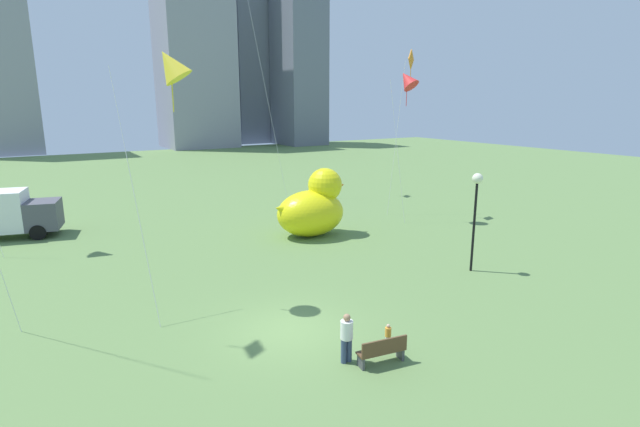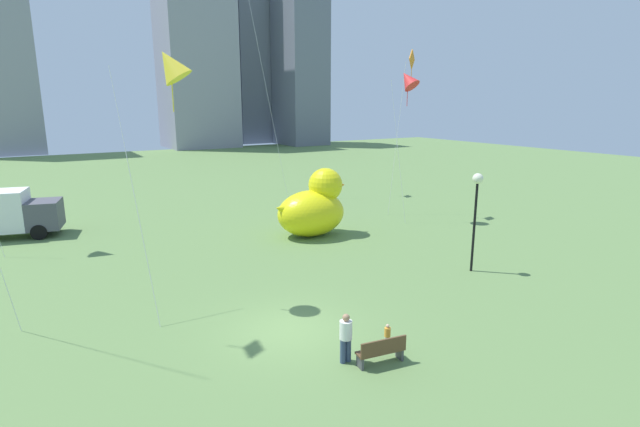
{
  "view_description": "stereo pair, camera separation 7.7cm",
  "coord_description": "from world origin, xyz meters",
  "px_view_note": "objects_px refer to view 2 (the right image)",
  "views": [
    {
      "loc": [
        -7.35,
        -14.19,
        7.96
      ],
      "look_at": [
        3.43,
        3.47,
        3.18
      ],
      "focal_mm": 27.25,
      "sensor_mm": 36.0,
      "label": 1
    },
    {
      "loc": [
        -7.29,
        -14.23,
        7.96
      ],
      "look_at": [
        3.43,
        3.47,
        3.18
      ],
      "focal_mm": 27.25,
      "sensor_mm": 36.0,
      "label": 2
    }
  ],
  "objects_px": {
    "giant_inflatable_duck": "(314,207)",
    "kite_yellow": "(171,65)",
    "kite_red": "(408,80)",
    "kite_orange": "(411,66)",
    "person_adult": "(346,336)",
    "lamppost": "(477,195)",
    "park_bench": "(382,351)",
    "person_child": "(387,335)"
  },
  "relations": [
    {
      "from": "giant_inflatable_duck",
      "to": "kite_yellow",
      "type": "xyz_separation_m",
      "value": [
        -9.55,
        -5.92,
        7.53
      ]
    },
    {
      "from": "kite_red",
      "to": "kite_orange",
      "type": "bearing_deg",
      "value": 43.49
    },
    {
      "from": "person_adult",
      "to": "lamppost",
      "type": "height_order",
      "value": "lamppost"
    },
    {
      "from": "park_bench",
      "to": "lamppost",
      "type": "relative_size",
      "value": 0.34
    },
    {
      "from": "person_child",
      "to": "giant_inflatable_duck",
      "type": "xyz_separation_m",
      "value": [
        5.0,
        13.28,
        1.26
      ]
    },
    {
      "from": "kite_yellow",
      "to": "kite_orange",
      "type": "xyz_separation_m",
      "value": [
        18.04,
        7.33,
        1.02
      ]
    },
    {
      "from": "person_child",
      "to": "kite_red",
      "type": "height_order",
      "value": "kite_red"
    },
    {
      "from": "lamppost",
      "to": "kite_red",
      "type": "distance_m",
      "value": 12.06
    },
    {
      "from": "person_child",
      "to": "kite_orange",
      "type": "distance_m",
      "value": 22.23
    },
    {
      "from": "giant_inflatable_duck",
      "to": "person_adult",
      "type": "bearing_deg",
      "value": -116.62
    },
    {
      "from": "park_bench",
      "to": "person_adult",
      "type": "height_order",
      "value": "person_adult"
    },
    {
      "from": "person_adult",
      "to": "kite_orange",
      "type": "height_order",
      "value": "kite_orange"
    },
    {
      "from": "person_child",
      "to": "lamppost",
      "type": "distance_m",
      "value": 9.63
    },
    {
      "from": "kite_yellow",
      "to": "kite_orange",
      "type": "height_order",
      "value": "kite_orange"
    },
    {
      "from": "kite_yellow",
      "to": "lamppost",
      "type": "bearing_deg",
      "value": -15.55
    },
    {
      "from": "park_bench",
      "to": "person_adult",
      "type": "xyz_separation_m",
      "value": [
        -0.86,
        0.7,
        0.42
      ]
    },
    {
      "from": "kite_orange",
      "to": "person_child",
      "type": "bearing_deg",
      "value": -132.54
    },
    {
      "from": "giant_inflatable_duck",
      "to": "kite_orange",
      "type": "distance_m",
      "value": 12.13
    },
    {
      "from": "person_adult",
      "to": "kite_yellow",
      "type": "relative_size",
      "value": 0.16
    },
    {
      "from": "person_child",
      "to": "lamppost",
      "type": "relative_size",
      "value": 0.18
    },
    {
      "from": "person_adult",
      "to": "giant_inflatable_duck",
      "type": "relative_size",
      "value": 0.33
    },
    {
      "from": "kite_orange",
      "to": "kite_red",
      "type": "bearing_deg",
      "value": -136.51
    },
    {
      "from": "kite_orange",
      "to": "kite_red",
      "type": "relative_size",
      "value": 1.12
    },
    {
      "from": "park_bench",
      "to": "kite_yellow",
      "type": "distance_m",
      "value": 12.51
    },
    {
      "from": "giant_inflatable_duck",
      "to": "kite_orange",
      "type": "height_order",
      "value": "kite_orange"
    },
    {
      "from": "person_adult",
      "to": "kite_orange",
      "type": "bearing_deg",
      "value": 44.14
    },
    {
      "from": "park_bench",
      "to": "giant_inflatable_duck",
      "type": "bearing_deg",
      "value": 67.5
    },
    {
      "from": "lamppost",
      "to": "kite_yellow",
      "type": "distance_m",
      "value": 14.39
    },
    {
      "from": "giant_inflatable_duck",
      "to": "kite_red",
      "type": "relative_size",
      "value": 0.48
    },
    {
      "from": "kite_red",
      "to": "person_child",
      "type": "bearing_deg",
      "value": -132.21
    },
    {
      "from": "person_child",
      "to": "kite_red",
      "type": "distance_m",
      "value": 20.43
    },
    {
      "from": "kite_yellow",
      "to": "kite_red",
      "type": "distance_m",
      "value": 18.04
    },
    {
      "from": "person_child",
      "to": "kite_orange",
      "type": "height_order",
      "value": "kite_orange"
    },
    {
      "from": "park_bench",
      "to": "kite_red",
      "type": "height_order",
      "value": "kite_red"
    },
    {
      "from": "kite_yellow",
      "to": "kite_red",
      "type": "bearing_deg",
      "value": 20.32
    },
    {
      "from": "person_adult",
      "to": "kite_red",
      "type": "height_order",
      "value": "kite_red"
    },
    {
      "from": "person_child",
      "to": "kite_red",
      "type": "bearing_deg",
      "value": 47.79
    },
    {
      "from": "park_bench",
      "to": "giant_inflatable_duck",
      "type": "xyz_separation_m",
      "value": [
        5.8,
        13.99,
        1.26
      ]
    },
    {
      "from": "person_adult",
      "to": "kite_yellow",
      "type": "height_order",
      "value": "kite_yellow"
    },
    {
      "from": "person_adult",
      "to": "kite_red",
      "type": "relative_size",
      "value": 0.16
    },
    {
      "from": "kite_orange",
      "to": "park_bench",
      "type": "bearing_deg",
      "value": -132.84
    },
    {
      "from": "park_bench",
      "to": "kite_orange",
      "type": "height_order",
      "value": "kite_orange"
    }
  ]
}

